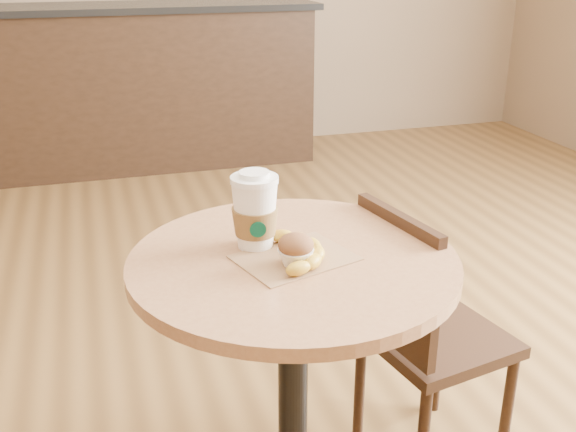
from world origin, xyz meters
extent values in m
cylinder|color=black|center=(0.05, -0.06, 0.38)|extent=(0.07, 0.07, 0.72)
cylinder|color=#A5724B|center=(0.05, -0.06, 0.73)|extent=(0.72, 0.72, 0.03)
cube|color=black|center=(0.50, 0.07, 0.39)|extent=(0.40, 0.40, 0.03)
cylinder|color=black|center=(0.67, -0.05, 0.19)|extent=(0.03, 0.03, 0.39)
cylinder|color=black|center=(0.62, 0.24, 0.19)|extent=(0.03, 0.03, 0.39)
cylinder|color=black|center=(0.33, 0.18, 0.19)|extent=(0.03, 0.03, 0.39)
cube|color=black|center=(0.35, 0.04, 0.60)|extent=(0.09, 0.32, 0.36)
cube|color=black|center=(0.00, 3.18, 0.50)|extent=(2.20, 0.60, 1.00)
cube|color=black|center=(0.00, 3.18, 1.02)|extent=(2.30, 0.65, 0.04)
cube|color=#8F6845|center=(0.05, -0.07, 0.75)|extent=(0.28, 0.24, 0.00)
cylinder|color=white|center=(-0.01, 0.02, 0.91)|extent=(0.11, 0.11, 0.01)
cylinder|color=white|center=(-0.01, 0.02, 0.92)|extent=(0.07, 0.07, 0.01)
cylinder|color=#07472F|center=(-0.02, -0.03, 0.81)|extent=(0.04, 0.01, 0.04)
ellipsoid|color=brown|center=(0.04, -0.10, 0.80)|extent=(0.08, 0.08, 0.05)
ellipsoid|color=#F0E4C0|center=(0.04, -0.10, 0.81)|extent=(0.03, 0.03, 0.02)
camera|label=1|loc=(-0.34, -1.33, 1.38)|focal=42.00mm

